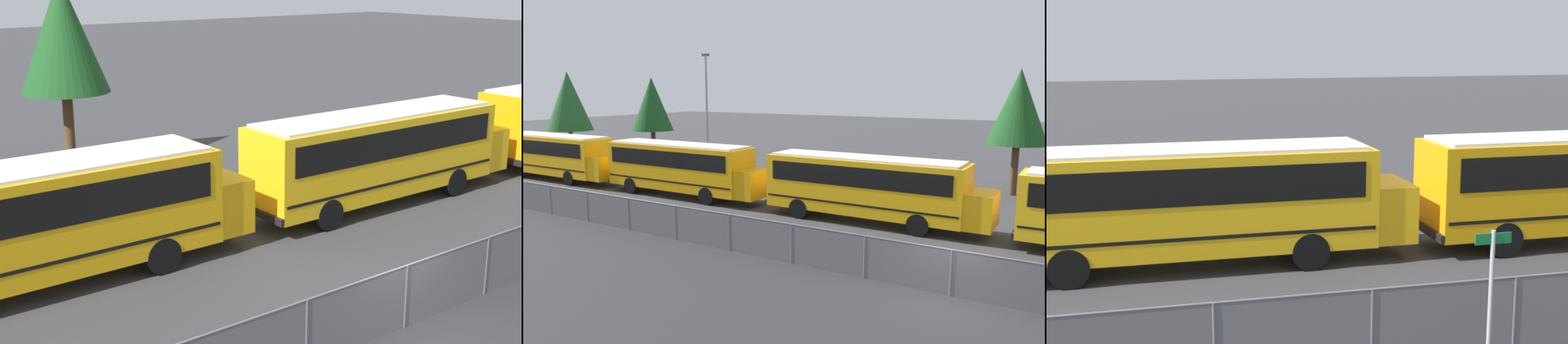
% 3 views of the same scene
% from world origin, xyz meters
% --- Properties ---
extents(school_bus_4, '(11.58, 2.47, 3.38)m').
position_xyz_m(school_bus_4, '(6.51, 7.19, 2.01)').
color(school_bus_4, yellow).
rests_on(school_bus_4, ground_plane).
extents(street_sign, '(0.70, 0.09, 2.97)m').
position_xyz_m(street_sign, '(10.93, -1.27, 1.57)').
color(street_sign, '#B7B7BC').
rests_on(street_sign, ground_plane).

